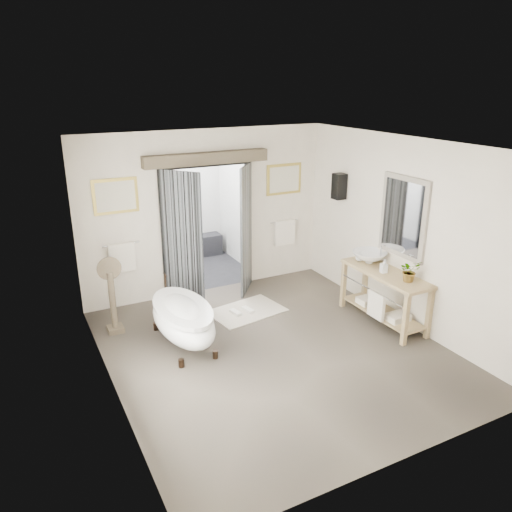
{
  "coord_description": "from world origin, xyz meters",
  "views": [
    {
      "loc": [
        -3.12,
        -5.47,
        3.69
      ],
      "look_at": [
        0.0,
        0.6,
        1.25
      ],
      "focal_mm": 35.0,
      "sensor_mm": 36.0,
      "label": 1
    }
  ],
  "objects_px": {
    "rug": "(246,311)",
    "vanity": "(383,293)",
    "clawfoot_tub": "(183,319)",
    "basin": "(370,257)"
  },
  "relations": [
    {
      "from": "rug",
      "to": "vanity",
      "type": "bearing_deg",
      "value": -36.94
    },
    {
      "from": "clawfoot_tub",
      "to": "basin",
      "type": "distance_m",
      "value": 3.17
    },
    {
      "from": "vanity",
      "to": "basin",
      "type": "distance_m",
      "value": 0.64
    },
    {
      "from": "vanity",
      "to": "basin",
      "type": "height_order",
      "value": "basin"
    },
    {
      "from": "clawfoot_tub",
      "to": "rug",
      "type": "height_order",
      "value": "clawfoot_tub"
    },
    {
      "from": "vanity",
      "to": "rug",
      "type": "height_order",
      "value": "vanity"
    },
    {
      "from": "rug",
      "to": "basin",
      "type": "relative_size",
      "value": 2.13
    },
    {
      "from": "vanity",
      "to": "rug",
      "type": "relative_size",
      "value": 1.33
    },
    {
      "from": "basin",
      "to": "rug",
      "type": "bearing_deg",
      "value": 175.29
    },
    {
      "from": "basin",
      "to": "clawfoot_tub",
      "type": "bearing_deg",
      "value": -165.27
    }
  ]
}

